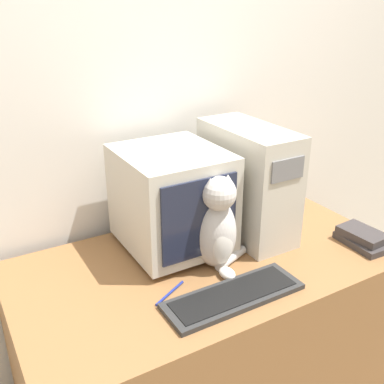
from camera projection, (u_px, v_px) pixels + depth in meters
wall_back at (152, 105)px, 1.89m from camera, size 7.00×0.05×2.50m
desk at (207, 335)px, 1.87m from camera, size 1.47×0.79×0.74m
crt_monitor at (172, 199)px, 1.74m from camera, size 0.37×0.43×0.41m
computer_tower at (247, 181)px, 1.85m from camera, size 0.21×0.47×0.46m
keyboard at (234, 296)px, 1.50m from camera, size 0.49×0.16×0.02m
cat at (216, 227)px, 1.62m from camera, size 0.23×0.22×0.37m
book_stack at (362, 238)px, 1.82m from camera, size 0.14×0.21×0.06m
pen at (170, 293)px, 1.52m from camera, size 0.14×0.08×0.01m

